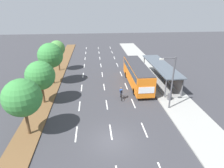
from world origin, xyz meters
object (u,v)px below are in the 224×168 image
object	(u,v)px
median_tree_fourth	(57,48)
bus	(137,73)
cyclist	(121,94)
trash_bin	(170,97)
median_tree_nearest	(22,98)
median_tree_third	(50,56)
bus_shelter	(162,71)
median_tree_second	(40,76)
streetlight	(171,80)

from	to	relation	value
median_tree_fourth	bus	bearing A→B (deg)	-31.43
cyclist	trash_bin	world-z (taller)	cyclist
median_tree_fourth	median_tree_nearest	bearing A→B (deg)	-89.93
cyclist	median_tree_fourth	size ratio (longest dim) A/B	0.32
median_tree_nearest	median_tree_third	xyz separation A→B (m)	(0.06, 12.94, 0.58)
bus_shelter	trash_bin	world-z (taller)	bus_shelter
bus	median_tree_third	world-z (taller)	median_tree_third
bus	median_tree_second	world-z (taller)	median_tree_second
median_tree_nearest	median_tree_fourth	distance (m)	19.42
bus_shelter	cyclist	size ratio (longest dim) A/B	6.80
cyclist	median_tree_fourth	bearing A→B (deg)	128.64
bus	median_tree_fourth	world-z (taller)	median_tree_fourth
median_tree_second	median_tree_fourth	xyz separation A→B (m)	(-0.02, 12.94, 0.51)
bus_shelter	trash_bin	size ratio (longest dim) A/B	14.55
bus	trash_bin	size ratio (longest dim) A/B	13.28
bus	median_tree_second	xyz separation A→B (m)	(-13.37, -4.76, 1.80)
bus_shelter	median_tree_fourth	xyz separation A→B (m)	(-17.67, 7.44, 2.51)
median_tree_second	trash_bin	distance (m)	16.92
median_tree_third	median_tree_fourth	size ratio (longest dim) A/B	1.14
bus_shelter	median_tree_nearest	world-z (taller)	median_tree_nearest
bus_shelter	median_tree_second	distance (m)	18.59
median_tree_second	streetlight	distance (m)	15.83
median_tree_fourth	streetlight	bearing A→B (deg)	-45.79
median_tree_second	bus_shelter	bearing A→B (deg)	17.31
median_tree_nearest	streetlight	xyz separation A→B (m)	(15.53, 3.42, -0.24)
cyclist	median_tree_third	world-z (taller)	median_tree_third
bus	median_tree_third	xyz separation A→B (m)	(-13.30, 1.71, 2.64)
bus	cyclist	xyz separation A→B (m)	(-3.18, -4.58, -1.28)
trash_bin	cyclist	bearing A→B (deg)	169.71
streetlight	median_tree_fourth	bearing A→B (deg)	134.21
median_tree_nearest	median_tree_fourth	xyz separation A→B (m)	(-0.03, 19.42, 0.24)
median_tree_second	streetlight	world-z (taller)	streetlight
median_tree_nearest	streetlight	size ratio (longest dim) A/B	0.89
bus_shelter	cyclist	bearing A→B (deg)	-144.49
median_tree_second	median_tree_third	size ratio (longest dim) A/B	0.86
median_tree_third	streetlight	size ratio (longest dim) A/B	1.00
bus_shelter	cyclist	distance (m)	9.23
median_tree_second	trash_bin	bearing A→B (deg)	-3.40
cyclist	streetlight	xyz separation A→B (m)	(5.35, -3.23, 3.10)
bus	trash_bin	bearing A→B (deg)	-60.87
cyclist	median_tree_third	size ratio (longest dim) A/B	0.28
median_tree_third	streetlight	xyz separation A→B (m)	(15.47, -9.52, -0.82)
median_tree_fourth	median_tree_second	bearing A→B (deg)	-89.90
median_tree_nearest	median_tree_third	size ratio (longest dim) A/B	0.89
bus	median_tree_second	distance (m)	14.30
cyclist	median_tree_nearest	world-z (taller)	median_tree_nearest
bus	median_tree_third	bearing A→B (deg)	172.66
bus_shelter	median_tree_fourth	size ratio (longest dim) A/B	2.16
median_tree_second	streetlight	xyz separation A→B (m)	(15.54, -3.05, 0.02)
bus_shelter	bus	size ratio (longest dim) A/B	1.10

